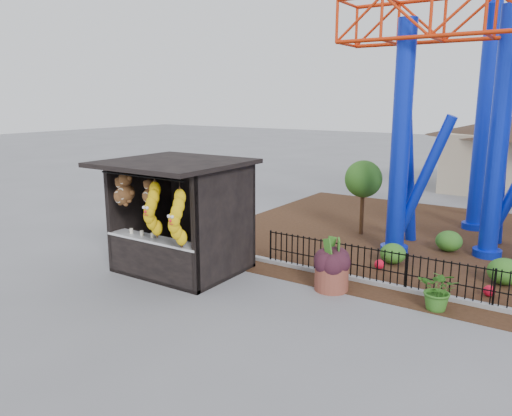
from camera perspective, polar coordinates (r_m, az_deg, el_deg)
The scene contains 9 objects.
ground at distance 11.83m, azimuth -1.15°, elevation -11.25°, with size 120.00×120.00×0.00m, color slate.
mulch_bed at distance 17.69m, azimuth 25.26°, elevation -4.35°, with size 18.00×12.00×0.02m, color #331E11.
curb at distance 12.98m, azimuth 21.85°, elevation -9.71°, with size 18.00×0.18×0.12m, color gray.
prize_booth at distance 13.81m, azimuth -9.27°, elevation -1.23°, with size 3.50×3.40×3.12m.
picket_fence at distance 12.70m, azimuth 26.01°, elevation -8.45°, with size 12.20×0.06×1.00m, color black, non-canonical shape.
terracotta_planter at distance 12.85m, azimuth 8.61°, elevation -7.90°, with size 0.85×0.85×0.64m, color brown.
planter_foliage at distance 12.64m, azimuth 8.71°, elevation -5.18°, with size 0.70×0.70×0.64m, color black.
potted_plant at distance 12.22m, azimuth 20.21°, elevation -8.75°, with size 0.89×0.77×0.99m, color #2E5E1B.
landscaping at distance 15.17m, azimuth 25.87°, elevation -5.86°, with size 7.49×3.84×0.69m.
Camera 1 is at (6.19, -8.90, 4.76)m, focal length 35.00 mm.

